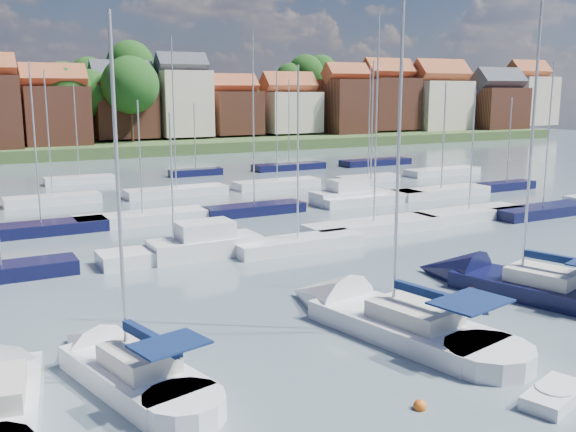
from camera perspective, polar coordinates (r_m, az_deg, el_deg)
ground at (r=61.26m, az=-9.46°, el=1.23°), size 260.00×260.00×0.00m
sailboat_left at (r=24.94m, az=-14.79°, el=-12.82°), size 5.06×10.61×14.01m
sailboat_centre at (r=29.38m, az=7.48°, el=-8.85°), size 6.08×13.61×17.82m
sailboat_navy at (r=35.77m, az=18.54°, el=-5.69°), size 6.68×12.60×16.86m
sailboat_far at (r=24.26m, az=-24.26°, el=-14.24°), size 4.19×10.33×13.37m
tender at (r=24.12m, az=22.59°, el=-14.53°), size 3.06×2.10×0.60m
buoy_c at (r=22.49m, az=11.64°, el=-16.45°), size 0.45×0.45×0.45m
buoy_e at (r=34.91m, az=16.01°, el=-6.55°), size 0.47×0.47×0.47m
marina_field at (r=57.36m, az=-6.09°, el=1.09°), size 79.62×41.41×15.93m
far_shore_town at (r=151.52m, az=-20.30°, el=8.23°), size 212.46×90.00×22.27m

